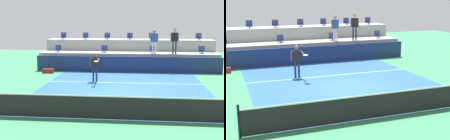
# 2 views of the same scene
# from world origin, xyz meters

# --- Properties ---
(ground_plane) EXTENTS (40.00, 40.00, 0.00)m
(ground_plane) POSITION_xyz_m (0.00, 0.00, 0.00)
(ground_plane) COLOR #388456
(court_inner_paint) EXTENTS (9.00, 10.00, 0.01)m
(court_inner_paint) POSITION_xyz_m (0.00, 1.00, 0.00)
(court_inner_paint) COLOR #285693
(court_inner_paint) RESTS_ON ground_plane
(court_service_line) EXTENTS (9.00, 0.06, 0.00)m
(court_service_line) POSITION_xyz_m (0.00, 2.40, 0.01)
(court_service_line) COLOR white
(court_service_line) RESTS_ON ground_plane
(tennis_net) EXTENTS (10.48, 0.08, 1.07)m
(tennis_net) POSITION_xyz_m (0.00, -4.00, 0.50)
(tennis_net) COLOR black
(tennis_net) RESTS_ON ground_plane
(sponsor_backboard) EXTENTS (13.00, 0.16, 1.10)m
(sponsor_backboard) POSITION_xyz_m (0.00, 6.00, 0.55)
(sponsor_backboard) COLOR navy
(sponsor_backboard) RESTS_ON ground_plane
(seating_tier_lower) EXTENTS (13.00, 1.80, 1.25)m
(seating_tier_lower) POSITION_xyz_m (0.00, 7.30, 0.62)
(seating_tier_lower) COLOR #9E9E99
(seating_tier_lower) RESTS_ON ground_plane
(seating_tier_upper) EXTENTS (13.00, 1.80, 2.10)m
(seating_tier_upper) POSITION_xyz_m (0.00, 9.10, 1.05)
(seating_tier_upper) COLOR #9E9E99
(seating_tier_upper) RESTS_ON ground_plane
(stadium_chair_lower_far_left) EXTENTS (0.44, 0.40, 0.52)m
(stadium_chair_lower_far_left) POSITION_xyz_m (-5.30, 7.23, 1.46)
(stadium_chair_lower_far_left) COLOR #2D2D33
(stadium_chair_lower_far_left) RESTS_ON seating_tier_lower
(stadium_chair_lower_left) EXTENTS (0.44, 0.40, 0.52)m
(stadium_chair_lower_left) POSITION_xyz_m (-1.79, 7.23, 1.46)
(stadium_chair_lower_left) COLOR #2D2D33
(stadium_chair_lower_left) RESTS_ON seating_tier_lower
(stadium_chair_lower_right) EXTENTS (0.44, 0.40, 0.52)m
(stadium_chair_lower_right) POSITION_xyz_m (1.80, 7.23, 1.46)
(stadium_chair_lower_right) COLOR #2D2D33
(stadium_chair_lower_right) RESTS_ON seating_tier_lower
(stadium_chair_lower_far_right) EXTENTS (0.44, 0.40, 0.52)m
(stadium_chair_lower_far_right) POSITION_xyz_m (5.28, 7.23, 1.46)
(stadium_chair_lower_far_right) COLOR #2D2D33
(stadium_chair_lower_far_right) RESTS_ON seating_tier_lower
(stadium_chair_upper_far_left) EXTENTS (0.44, 0.40, 0.52)m
(stadium_chair_upper_far_left) POSITION_xyz_m (-5.35, 9.03, 2.31)
(stadium_chair_upper_far_left) COLOR #2D2D33
(stadium_chair_upper_far_left) RESTS_ON seating_tier_upper
(stadium_chair_upper_left) EXTENTS (0.44, 0.40, 0.52)m
(stadium_chair_upper_left) POSITION_xyz_m (-3.53, 9.03, 2.31)
(stadium_chair_upper_left) COLOR #2D2D33
(stadium_chair_upper_left) RESTS_ON seating_tier_upper
(stadium_chair_upper_mid_left) EXTENTS (0.44, 0.40, 0.52)m
(stadium_chair_upper_mid_left) POSITION_xyz_m (-1.77, 9.03, 2.31)
(stadium_chair_upper_mid_left) COLOR #2D2D33
(stadium_chair_upper_mid_left) RESTS_ON seating_tier_upper
(stadium_chair_upper_center) EXTENTS (0.44, 0.40, 0.52)m
(stadium_chair_upper_center) POSITION_xyz_m (0.03, 9.03, 2.31)
(stadium_chair_upper_center) COLOR #2D2D33
(stadium_chair_upper_center) RESTS_ON seating_tier_upper
(stadium_chair_upper_mid_right) EXTENTS (0.44, 0.40, 0.52)m
(stadium_chair_upper_mid_right) POSITION_xyz_m (1.76, 9.03, 2.31)
(stadium_chair_upper_mid_right) COLOR #2D2D33
(stadium_chair_upper_mid_right) RESTS_ON seating_tier_upper
(stadium_chair_upper_right) EXTENTS (0.44, 0.40, 0.52)m
(stadium_chair_upper_right) POSITION_xyz_m (3.58, 9.03, 2.31)
(stadium_chair_upper_right) COLOR #2D2D33
(stadium_chair_upper_right) RESTS_ON seating_tier_upper
(stadium_chair_upper_far_right) EXTENTS (0.44, 0.40, 0.52)m
(stadium_chair_upper_far_right) POSITION_xyz_m (5.38, 9.03, 2.31)
(stadium_chair_upper_far_right) COLOR #2D2D33
(stadium_chair_upper_far_right) RESTS_ON seating_tier_upper
(tennis_player) EXTENTS (0.67, 1.21, 1.72)m
(tennis_player) POSITION_xyz_m (-1.79, 2.71, 1.06)
(tennis_player) COLOR navy
(tennis_player) RESTS_ON ground_plane
(spectator_in_grey) EXTENTS (0.60, 0.27, 1.70)m
(spectator_in_grey) POSITION_xyz_m (1.86, 6.85, 2.28)
(spectator_in_grey) COLOR white
(spectator_in_grey) RESTS_ON seating_tier_lower
(spectator_with_hat) EXTENTS (0.62, 0.50, 1.83)m
(spectator_with_hat) POSITION_xyz_m (3.30, 6.85, 2.39)
(spectator_with_hat) COLOR navy
(spectator_with_hat) RESTS_ON seating_tier_lower
(tennis_ball) EXTENTS (0.07, 0.07, 0.07)m
(tennis_ball) POSITION_xyz_m (2.60, -1.75, 0.71)
(tennis_ball) COLOR #CCE033
(equipment_bag) EXTENTS (0.76, 0.28, 0.30)m
(equipment_bag) POSITION_xyz_m (-5.43, 5.09, 0.15)
(equipment_bag) COLOR maroon
(equipment_bag) RESTS_ON ground_plane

